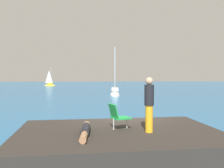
{
  "coord_description": "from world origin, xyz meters",
  "views": [
    {
      "loc": [
        -1.06,
        -10.17,
        2.71
      ],
      "look_at": [
        0.48,
        16.51,
        1.64
      ],
      "focal_mm": 39.71,
      "sensor_mm": 36.0,
      "label": 1
    }
  ],
  "objects_px": {
    "sailboat_near": "(115,93)",
    "person_sunbather": "(85,131)",
    "sailboat_far": "(50,85)",
    "person_standing": "(149,103)",
    "beach_chair": "(118,115)"
  },
  "relations": [
    {
      "from": "sailboat_far",
      "to": "beach_chair",
      "type": "bearing_deg",
      "value": -97.19
    },
    {
      "from": "sailboat_far",
      "to": "person_sunbather",
      "type": "relative_size",
      "value": 2.62
    },
    {
      "from": "sailboat_near",
      "to": "person_sunbather",
      "type": "distance_m",
      "value": 24.18
    },
    {
      "from": "person_sunbather",
      "to": "person_standing",
      "type": "height_order",
      "value": "person_standing"
    },
    {
      "from": "person_sunbather",
      "to": "beach_chair",
      "type": "distance_m",
      "value": 1.2
    },
    {
      "from": "person_standing",
      "to": "beach_chair",
      "type": "distance_m",
      "value": 1.07
    },
    {
      "from": "sailboat_far",
      "to": "person_standing",
      "type": "xyz_separation_m",
      "value": [
        12.55,
        -50.61,
        1.61
      ]
    },
    {
      "from": "person_standing",
      "to": "beach_chair",
      "type": "xyz_separation_m",
      "value": [
        -0.89,
        0.43,
        -0.42
      ]
    },
    {
      "from": "sailboat_far",
      "to": "person_standing",
      "type": "distance_m",
      "value": 52.17
    },
    {
      "from": "sailboat_near",
      "to": "sailboat_far",
      "type": "relative_size",
      "value": 1.44
    },
    {
      "from": "sailboat_near",
      "to": "sailboat_far",
      "type": "distance_m",
      "value": 29.83
    },
    {
      "from": "sailboat_near",
      "to": "sailboat_far",
      "type": "bearing_deg",
      "value": -152.42
    },
    {
      "from": "sailboat_far",
      "to": "person_standing",
      "type": "relative_size",
      "value": 2.85
    },
    {
      "from": "sailboat_far",
      "to": "person_sunbather",
      "type": "distance_m",
      "value": 51.92
    },
    {
      "from": "person_sunbather",
      "to": "beach_chair",
      "type": "relative_size",
      "value": 2.21
    }
  ]
}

